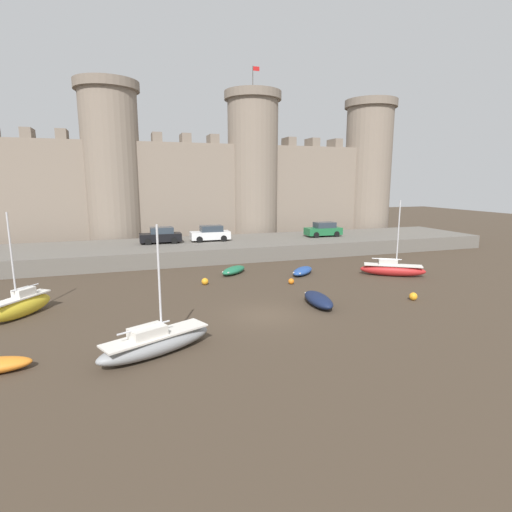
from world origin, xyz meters
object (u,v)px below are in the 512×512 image
rowboat_near_channel_left (318,299)px  mooring_buoy_off_centre (291,281)px  sailboat_foreground_left (21,305)px  mooring_buoy_near_shore (413,296)px  sailboat_midflat_left (156,342)px  rowboat_foreground_right (234,270)px  car_quay_centre_east (324,230)px  car_quay_east (161,236)px  sailboat_midflat_right (392,269)px  rowboat_foreground_centre (303,271)px  mooring_buoy_mid_mud (205,281)px  car_quay_west (210,234)px

rowboat_near_channel_left → mooring_buoy_off_centre: size_ratio=7.71×
sailboat_foreground_left → mooring_buoy_near_shore: 23.90m
mooring_buoy_off_centre → sailboat_midflat_left: bearing=-138.1°
mooring_buoy_off_centre → rowboat_foreground_right: bearing=124.9°
car_quay_centre_east → car_quay_east: (-18.02, 0.63, 0.00)m
sailboat_midflat_left → sailboat_midflat_right: (19.56, 9.43, 0.00)m
sailboat_midflat_left → mooring_buoy_off_centre: bearing=41.9°
sailboat_foreground_left → sailboat_midflat_left: bearing=-47.6°
sailboat_midflat_right → rowboat_foreground_centre: size_ratio=2.06×
sailboat_midflat_left → mooring_buoy_mid_mud: (4.43, 11.40, -0.31)m
sailboat_midflat_left → car_quay_east: (2.37, 23.69, 1.66)m
sailboat_midflat_right → rowboat_foreground_centre: bearing=158.0°
sailboat_midflat_left → mooring_buoy_off_centre: 14.30m
car_quay_centre_east → sailboat_midflat_left: bearing=-131.5°
rowboat_foreground_right → rowboat_foreground_centre: bearing=-20.7°
sailboat_foreground_left → sailboat_midflat_right: sailboat_midflat_right is taller
mooring_buoy_mid_mud → car_quay_east: car_quay_east is taller
mooring_buoy_off_centre → car_quay_west: size_ratio=0.11×
sailboat_midflat_right → mooring_buoy_off_centre: bearing=179.2°
sailboat_midflat_right → rowboat_near_channel_left: sailboat_midflat_right is taller
rowboat_foreground_centre → sailboat_midflat_left: bearing=-136.4°
rowboat_foreground_centre → mooring_buoy_near_shore: rowboat_foreground_centre is taller
car_quay_east → car_quay_west: (5.09, -0.04, 0.00)m
sailboat_foreground_left → car_quay_centre_east: (27.31, 15.48, 1.54)m
mooring_buoy_off_centre → rowboat_near_channel_left: bearing=-95.1°
mooring_buoy_near_shore → mooring_buoy_mid_mud: bearing=146.1°
sailboat_foreground_left → mooring_buoy_mid_mud: bearing=18.6°
rowboat_foreground_centre → mooring_buoy_mid_mud: (-8.36, -0.75, -0.06)m
sailboat_midflat_left → sailboat_midflat_right: size_ratio=0.95×
sailboat_midflat_right → rowboat_near_channel_left: 10.78m
sailboat_midflat_right → sailboat_foreground_left: bearing=-176.0°
rowboat_foreground_centre → mooring_buoy_mid_mud: size_ratio=5.85×
sailboat_midflat_right → mooring_buoy_mid_mud: (-15.13, 1.98, -0.31)m
mooring_buoy_mid_mud → car_quay_west: bearing=76.1°
car_quay_west → rowboat_foreground_right: bearing=-90.3°
rowboat_foreground_centre → mooring_buoy_off_centre: rowboat_foreground_centre is taller
rowboat_foreground_right → rowboat_near_channel_left: 10.42m
sailboat_midflat_right → car_quay_west: (-12.10, 14.22, 1.66)m
sailboat_foreground_left → car_quay_west: sailboat_foreground_left is taller
mooring_buoy_mid_mud → sailboat_foreground_left: bearing=-161.4°
sailboat_midflat_right → mooring_buoy_mid_mud: bearing=172.6°
sailboat_midflat_left → car_quay_east: bearing=84.3°
rowboat_near_channel_left → car_quay_east: (-7.79, 19.55, 1.83)m
mooring_buoy_off_centre → car_quay_west: bearing=102.8°
rowboat_near_channel_left → car_quay_east: bearing=111.7°
car_quay_centre_east → car_quay_west: size_ratio=1.00×
mooring_buoy_near_shore → car_quay_east: bearing=124.8°
car_quay_centre_east → mooring_buoy_mid_mud: bearing=-143.8°
sailboat_foreground_left → car_quay_west: 21.62m
rowboat_foreground_right → sailboat_midflat_right: size_ratio=0.49×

